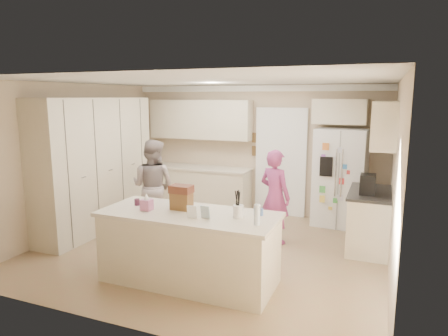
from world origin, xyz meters
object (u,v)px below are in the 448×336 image
at_px(teen_boy, 153,186).
at_px(island_base, 189,249).
at_px(coffee_maker, 368,184).
at_px(dollhouse_body, 182,201).
at_px(teen_girl, 275,196).
at_px(refrigerator, 340,177).
at_px(utensil_crock, 238,211).
at_px(tissue_box, 147,205).

bearing_deg(teen_boy, island_base, 131.46).
distance_m(coffee_maker, teen_boy, 3.55).
relative_size(dollhouse_body, teen_girl, 0.17).
height_order(refrigerator, teen_boy, refrigerator).
distance_m(refrigerator, coffee_maker, 1.36).
relative_size(island_base, utensil_crock, 14.67).
height_order(teen_boy, teen_girl, teen_boy).
bearing_deg(island_base, teen_girl, 70.33).
xyz_separation_m(island_base, teen_boy, (-1.47, 1.52, 0.38)).
height_order(coffee_maker, island_base, coffee_maker).
relative_size(refrigerator, teen_boy, 1.10).
bearing_deg(teen_boy, teen_girl, -174.88).
distance_m(dollhouse_body, teen_boy, 1.95).
distance_m(coffee_maker, teen_girl, 1.44).
bearing_deg(coffee_maker, teen_girl, -176.28).
relative_size(island_base, teen_girl, 1.43).
xyz_separation_m(island_base, utensil_crock, (0.65, 0.05, 0.56)).
bearing_deg(refrigerator, tissue_box, -117.64).
bearing_deg(utensil_crock, coffee_maker, 52.88).
bearing_deg(coffee_maker, refrigerator, 112.52).
bearing_deg(dollhouse_body, teen_boy, 132.90).
relative_size(utensil_crock, dollhouse_body, 0.58).
xyz_separation_m(refrigerator, dollhouse_body, (-1.68, -3.04, 0.14)).
relative_size(tissue_box, teen_boy, 0.09).
bearing_deg(island_base, utensil_crock, 4.40).
relative_size(refrigerator, tissue_box, 12.86).
xyz_separation_m(utensil_crock, dollhouse_body, (-0.80, 0.05, 0.04)).
relative_size(utensil_crock, teen_boy, 0.09).
height_order(dollhouse_body, teen_girl, teen_girl).
height_order(island_base, teen_girl, teen_girl).
height_order(utensil_crock, tissue_box, utensil_crock).
relative_size(island_base, tissue_box, 15.71).
bearing_deg(island_base, coffee_maker, 42.83).
relative_size(island_base, dollhouse_body, 8.46).
bearing_deg(teen_girl, utensil_crock, 112.29).
height_order(island_base, tissue_box, tissue_box).
distance_m(island_base, tissue_box, 0.79).
xyz_separation_m(refrigerator, utensil_crock, (-0.88, -3.09, 0.10)).
bearing_deg(refrigerator, coffee_maker, -62.41).
xyz_separation_m(tissue_box, dollhouse_body, (0.40, 0.20, 0.04)).
bearing_deg(utensil_crock, tissue_box, -172.87).
distance_m(teen_boy, teen_girl, 2.14).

